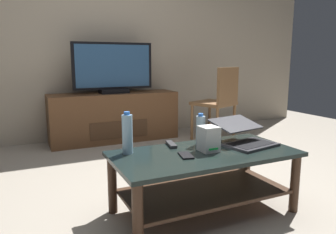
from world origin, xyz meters
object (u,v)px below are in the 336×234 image
at_px(dining_chair, 219,99).
at_px(laptop, 245,136).
at_px(media_cabinet, 114,117).
at_px(tv_remote, 171,144).
at_px(coffee_table, 204,171).
at_px(cell_phone, 186,155).
at_px(router_box, 209,139).
at_px(television, 113,69).
at_px(water_bottle_far, 200,130).
at_px(water_bottle_near, 127,134).

distance_m(dining_chair, laptop, 1.71).
bearing_deg(media_cabinet, tv_remote, -93.65).
height_order(coffee_table, cell_phone, cell_phone).
bearing_deg(router_box, laptop, 6.85).
bearing_deg(cell_phone, television, 98.51).
bearing_deg(laptop, cell_phone, -171.52).
bearing_deg(cell_phone, tv_remote, 97.39).
xyz_separation_m(laptop, router_box, (-0.32, -0.04, 0.02)).
height_order(coffee_table, water_bottle_far, water_bottle_far).
distance_m(coffee_table, router_box, 0.21).
relative_size(router_box, tv_remote, 1.03).
xyz_separation_m(coffee_table, tv_remote, (-0.13, 0.23, 0.14)).
xyz_separation_m(laptop, tv_remote, (-0.49, 0.18, -0.05)).
bearing_deg(dining_chair, tv_remote, -134.16).
bearing_deg(cell_phone, media_cabinet, 98.55).
bearing_deg(media_cabinet, water_bottle_far, -87.82).
bearing_deg(tv_remote, cell_phone, -84.16).
xyz_separation_m(coffee_table, television, (-0.01, 2.11, 0.60)).
xyz_separation_m(dining_chair, cell_phone, (-1.32, -1.59, -0.10)).
bearing_deg(water_bottle_near, television, 76.81).
bearing_deg(dining_chair, television, 154.95).
height_order(dining_chair, water_bottle_far, dining_chair).
height_order(television, dining_chair, television).
relative_size(dining_chair, water_bottle_far, 4.08).
height_order(media_cabinet, water_bottle_far, water_bottle_far).
relative_size(media_cabinet, dining_chair, 1.71).
xyz_separation_m(dining_chair, water_bottle_near, (-1.62, -1.38, 0.02)).
distance_m(coffee_table, water_bottle_far, 0.29).
xyz_separation_m(router_box, cell_phone, (-0.19, -0.04, -0.08)).
distance_m(television, tv_remote, 1.94).
distance_m(router_box, cell_phone, 0.21).
bearing_deg(media_cabinet, water_bottle_near, -103.05).
bearing_deg(dining_chair, cell_phone, -129.63).
distance_m(laptop, tv_remote, 0.52).
height_order(router_box, cell_phone, router_box).
xyz_separation_m(coffee_table, laptop, (0.35, 0.04, 0.19)).
bearing_deg(water_bottle_near, water_bottle_far, -1.85).
distance_m(water_bottle_near, water_bottle_far, 0.53).
relative_size(dining_chair, cell_phone, 6.54).
xyz_separation_m(media_cabinet, water_bottle_near, (-0.45, -1.95, 0.25)).
height_order(coffee_table, laptop, laptop).
relative_size(television, tv_remote, 6.12).
relative_size(laptop, cell_phone, 3.14).
height_order(media_cabinet, dining_chair, dining_chair).
height_order(television, router_box, television).
height_order(media_cabinet, television, television).
xyz_separation_m(media_cabinet, television, (0.00, -0.02, 0.59)).
height_order(television, cell_phone, television).
relative_size(television, water_bottle_far, 4.36).
bearing_deg(water_bottle_far, cell_phone, -138.54).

